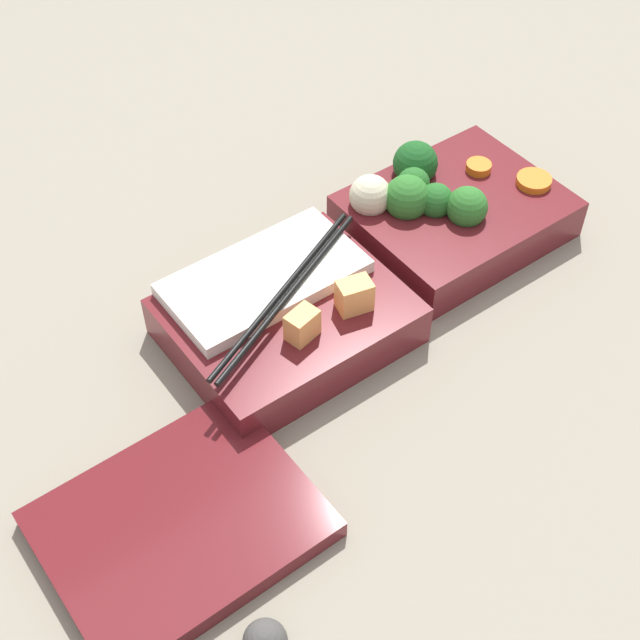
% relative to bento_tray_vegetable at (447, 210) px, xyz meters
% --- Properties ---
extents(ground_plane, '(3.00, 3.00, 0.00)m').
position_rel_bento_tray_vegetable_xyz_m(ground_plane, '(0.11, 0.01, -0.03)').
color(ground_plane, gray).
extents(bento_tray_vegetable, '(0.19, 0.16, 0.07)m').
position_rel_bento_tray_vegetable_xyz_m(bento_tray_vegetable, '(0.00, 0.00, 0.00)').
color(bento_tray_vegetable, maroon).
rests_on(bento_tray_vegetable, ground_plane).
extents(bento_tray_rice, '(0.20, 0.16, 0.07)m').
position_rel_bento_tray_vegetable_xyz_m(bento_tray_rice, '(0.20, 0.02, -0.00)').
color(bento_tray_rice, maroon).
rests_on(bento_tray_rice, ground_plane).
extents(bento_lid, '(0.19, 0.15, 0.02)m').
position_rel_bento_tray_vegetable_xyz_m(bento_lid, '(0.37, 0.13, -0.02)').
color(bento_lid, maroon).
rests_on(bento_lid, ground_plane).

